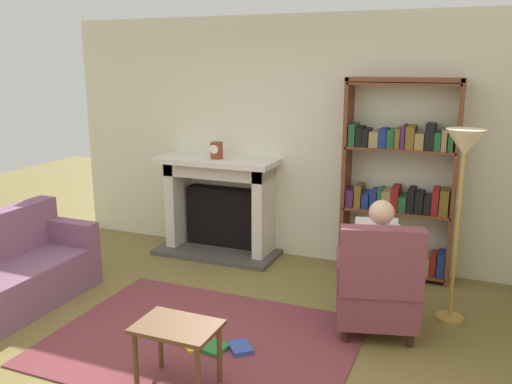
# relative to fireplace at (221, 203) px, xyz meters

# --- Properties ---
(ground) EXTENTS (14.00, 14.00, 0.00)m
(ground) POSITION_rel_fireplace_xyz_m (0.80, -2.30, -0.60)
(ground) COLOR olive
(back_wall) EXTENTS (5.60, 0.10, 2.70)m
(back_wall) POSITION_rel_fireplace_xyz_m (0.80, 0.25, 0.75)
(back_wall) COLOR beige
(back_wall) RESTS_ON ground
(area_rug) EXTENTS (2.40, 1.80, 0.01)m
(area_rug) POSITION_rel_fireplace_xyz_m (0.80, -2.00, -0.59)
(area_rug) COLOR brown
(area_rug) RESTS_ON ground
(fireplace) EXTENTS (1.43, 0.64, 1.13)m
(fireplace) POSITION_rel_fireplace_xyz_m (0.00, 0.00, 0.00)
(fireplace) COLOR #4C4742
(fireplace) RESTS_ON ground
(mantel_clock) EXTENTS (0.14, 0.14, 0.19)m
(mantel_clock) POSITION_rel_fireplace_xyz_m (0.01, -0.10, 0.63)
(mantel_clock) COLOR brown
(mantel_clock) RESTS_ON fireplace
(bookshelf) EXTENTS (1.12, 0.32, 2.05)m
(bookshelf) POSITION_rel_fireplace_xyz_m (2.01, 0.04, 0.36)
(bookshelf) COLOR brown
(bookshelf) RESTS_ON ground
(armchair_reading) EXTENTS (0.78, 0.76, 0.97)m
(armchair_reading) POSITION_rel_fireplace_xyz_m (2.07, -1.34, -0.17)
(armchair_reading) COLOR #331E14
(armchair_reading) RESTS_ON ground
(seated_reader) EXTENTS (0.45, 0.59, 1.14)m
(seated_reader) POSITION_rel_fireplace_xyz_m (2.04, -1.23, 0.02)
(seated_reader) COLOR silver
(seated_reader) RESTS_ON ground
(sofa_floral) EXTENTS (0.72, 1.70, 0.85)m
(sofa_floral) POSITION_rel_fireplace_xyz_m (-1.12, -2.15, -0.28)
(sofa_floral) COLOR #81546F
(sofa_floral) RESTS_ON ground
(side_table) EXTENTS (0.56, 0.39, 0.47)m
(side_table) POSITION_rel_fireplace_xyz_m (0.95, -2.62, -0.20)
(side_table) COLOR brown
(side_table) RESTS_ON ground
(scattered_books) EXTENTS (0.66, 0.34, 0.04)m
(scattered_books) POSITION_rel_fireplace_xyz_m (0.94, -2.06, -0.57)
(scattered_books) COLOR #267233
(scattered_books) RESTS_ON area_rug
(floor_lamp) EXTENTS (0.32, 0.32, 1.67)m
(floor_lamp) POSITION_rel_fireplace_xyz_m (2.62, -0.84, 0.82)
(floor_lamp) COLOR #B7933F
(floor_lamp) RESTS_ON ground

